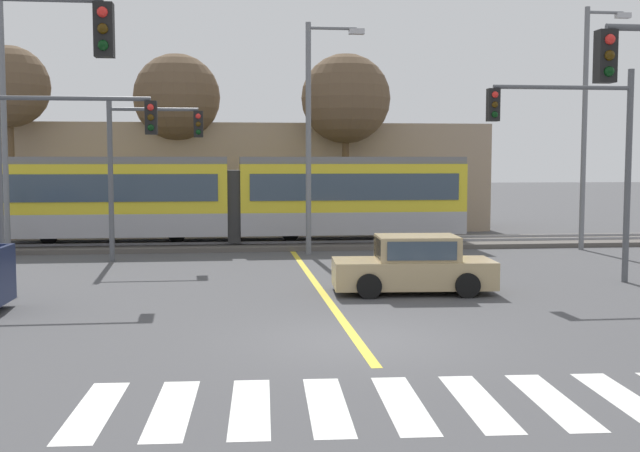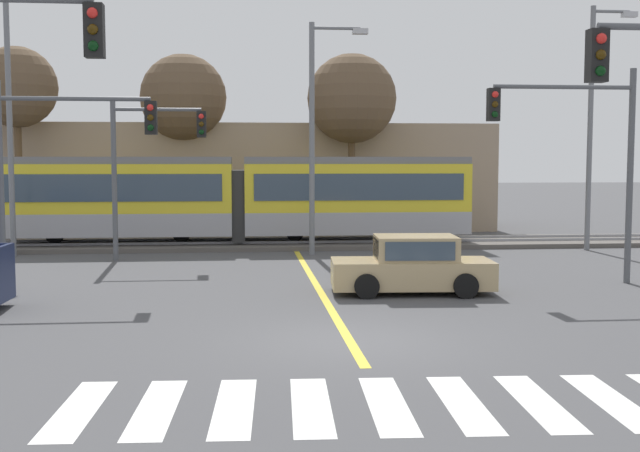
{
  "view_description": "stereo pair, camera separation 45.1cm",
  "coord_description": "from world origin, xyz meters",
  "px_view_note": "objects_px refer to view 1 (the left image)",
  "views": [
    {
      "loc": [
        -2.52,
        -15.14,
        3.54
      ],
      "look_at": [
        0.17,
        7.72,
        1.6
      ],
      "focal_mm": 45.0,
      "sensor_mm": 36.0,
      "label": 1
    },
    {
      "loc": [
        -2.07,
        -15.18,
        3.54
      ],
      "look_at": [
        0.17,
        7.72,
        1.6
      ],
      "focal_mm": 45.0,
      "sensor_mm": 36.0,
      "label": 2
    }
  ],
  "objects_px": {
    "traffic_light_far_left": "(143,154)",
    "street_lamp_west": "(8,101)",
    "sedan_crossing": "(414,266)",
    "street_lamp_centre": "(314,124)",
    "bare_tree_far_west": "(9,88)",
    "bare_tree_east": "(346,99)",
    "street_lamp_east": "(588,116)",
    "traffic_light_mid_left": "(57,151)",
    "light_rail_tram": "(234,196)",
    "bare_tree_west": "(177,98)",
    "traffic_light_mid_right": "(580,143)"
  },
  "relations": [
    {
      "from": "street_lamp_centre",
      "to": "street_lamp_east",
      "type": "xyz_separation_m",
      "value": [
        10.68,
        0.38,
        0.39
      ]
    },
    {
      "from": "bare_tree_east",
      "to": "bare_tree_west",
      "type": "bearing_deg",
      "value": 172.38
    },
    {
      "from": "traffic_light_far_left",
      "to": "bare_tree_east",
      "type": "height_order",
      "value": "bare_tree_east"
    },
    {
      "from": "traffic_light_mid_right",
      "to": "street_lamp_east",
      "type": "xyz_separation_m",
      "value": [
        3.97,
        8.04,
        1.2
      ]
    },
    {
      "from": "light_rail_tram",
      "to": "bare_tree_east",
      "type": "relative_size",
      "value": 2.22
    },
    {
      "from": "traffic_light_mid_left",
      "to": "street_lamp_west",
      "type": "xyz_separation_m",
      "value": [
        -3.16,
        7.64,
        1.84
      ]
    },
    {
      "from": "bare_tree_far_west",
      "to": "bare_tree_east",
      "type": "height_order",
      "value": "bare_tree_far_west"
    },
    {
      "from": "sedan_crossing",
      "to": "bare_tree_far_west",
      "type": "bearing_deg",
      "value": 131.97
    },
    {
      "from": "street_lamp_centre",
      "to": "bare_tree_east",
      "type": "relative_size",
      "value": 1.01
    },
    {
      "from": "street_lamp_east",
      "to": "bare_tree_far_west",
      "type": "height_order",
      "value": "street_lamp_east"
    },
    {
      "from": "street_lamp_west",
      "to": "bare_tree_west",
      "type": "distance_m",
      "value": 9.73
    },
    {
      "from": "traffic_light_mid_right",
      "to": "sedan_crossing",
      "type": "bearing_deg",
      "value": -167.78
    },
    {
      "from": "sedan_crossing",
      "to": "traffic_light_mid_right",
      "type": "relative_size",
      "value": 0.71
    },
    {
      "from": "sedan_crossing",
      "to": "street_lamp_centre",
      "type": "height_order",
      "value": "street_lamp_centre"
    },
    {
      "from": "street_lamp_east",
      "to": "bare_tree_west",
      "type": "distance_m",
      "value": 18.08
    },
    {
      "from": "street_lamp_centre",
      "to": "street_lamp_east",
      "type": "height_order",
      "value": "street_lamp_east"
    },
    {
      "from": "bare_tree_west",
      "to": "traffic_light_far_left",
      "type": "bearing_deg",
      "value": -93.49
    },
    {
      "from": "street_lamp_centre",
      "to": "bare_tree_far_west",
      "type": "distance_m",
      "value": 14.47
    },
    {
      "from": "traffic_light_far_left",
      "to": "street_lamp_centre",
      "type": "xyz_separation_m",
      "value": [
        6.02,
        1.17,
        1.1
      ]
    },
    {
      "from": "bare_tree_far_west",
      "to": "traffic_light_mid_right",
      "type": "bearing_deg",
      "value": -37.41
    },
    {
      "from": "sedan_crossing",
      "to": "traffic_light_far_left",
      "type": "distance_m",
      "value": 11.22
    },
    {
      "from": "street_lamp_west",
      "to": "bare_tree_west",
      "type": "relative_size",
      "value": 1.19
    },
    {
      "from": "street_lamp_west",
      "to": "bare_tree_far_west",
      "type": "relative_size",
      "value": 1.18
    },
    {
      "from": "traffic_light_mid_right",
      "to": "street_lamp_centre",
      "type": "xyz_separation_m",
      "value": [
        -6.71,
        7.66,
        0.81
      ]
    },
    {
      "from": "bare_tree_east",
      "to": "street_lamp_west",
      "type": "bearing_deg",
      "value": -151.95
    },
    {
      "from": "sedan_crossing",
      "to": "traffic_light_mid_left",
      "type": "xyz_separation_m",
      "value": [
        -9.38,
        1.58,
        3.03
      ]
    },
    {
      "from": "traffic_light_mid_right",
      "to": "street_lamp_west",
      "type": "relative_size",
      "value": 0.61
    },
    {
      "from": "street_lamp_west",
      "to": "bare_tree_east",
      "type": "height_order",
      "value": "street_lamp_west"
    },
    {
      "from": "traffic_light_far_left",
      "to": "traffic_light_mid_right",
      "type": "distance_m",
      "value": 14.29
    },
    {
      "from": "traffic_light_far_left",
      "to": "traffic_light_mid_right",
      "type": "xyz_separation_m",
      "value": [
        12.73,
        -6.49,
        0.29
      ]
    },
    {
      "from": "bare_tree_west",
      "to": "bare_tree_east",
      "type": "xyz_separation_m",
      "value": [
        7.73,
        -1.03,
        -0.07
      ]
    },
    {
      "from": "bare_tree_west",
      "to": "street_lamp_centre",
      "type": "bearing_deg",
      "value": -57.5
    },
    {
      "from": "street_lamp_centre",
      "to": "street_lamp_east",
      "type": "bearing_deg",
      "value": 2.04
    },
    {
      "from": "street_lamp_west",
      "to": "street_lamp_east",
      "type": "xyz_separation_m",
      "value": [
        21.53,
        -0.1,
        -0.38
      ]
    },
    {
      "from": "light_rail_tram",
      "to": "sedan_crossing",
      "type": "bearing_deg",
      "value": -68.6
    },
    {
      "from": "bare_tree_west",
      "to": "bare_tree_east",
      "type": "distance_m",
      "value": 7.8
    },
    {
      "from": "traffic_light_mid_left",
      "to": "street_lamp_east",
      "type": "xyz_separation_m",
      "value": [
        18.37,
        7.54,
        1.46
      ]
    },
    {
      "from": "traffic_light_far_left",
      "to": "street_lamp_west",
      "type": "height_order",
      "value": "street_lamp_west"
    },
    {
      "from": "sedan_crossing",
      "to": "traffic_light_mid_right",
      "type": "height_order",
      "value": "traffic_light_mid_right"
    },
    {
      "from": "traffic_light_mid_right",
      "to": "traffic_light_mid_left",
      "type": "xyz_separation_m",
      "value": [
        -14.4,
        0.5,
        -0.26
      ]
    },
    {
      "from": "traffic_light_mid_right",
      "to": "bare_tree_east",
      "type": "bearing_deg",
      "value": 106.24
    },
    {
      "from": "traffic_light_far_left",
      "to": "street_lamp_west",
      "type": "relative_size",
      "value": 0.56
    },
    {
      "from": "street_lamp_centre",
      "to": "street_lamp_east",
      "type": "relative_size",
      "value": 0.91
    },
    {
      "from": "bare_tree_far_west",
      "to": "bare_tree_west",
      "type": "distance_m",
      "value": 7.24
    },
    {
      "from": "traffic_light_mid_left",
      "to": "street_lamp_east",
      "type": "bearing_deg",
      "value": 22.32
    },
    {
      "from": "sedan_crossing",
      "to": "bare_tree_far_west",
      "type": "xyz_separation_m",
      "value": [
        -14.2,
        15.79,
        5.9
      ]
    },
    {
      "from": "traffic_light_far_left",
      "to": "traffic_light_mid_left",
      "type": "distance_m",
      "value": 6.22
    },
    {
      "from": "light_rail_tram",
      "to": "street_lamp_centre",
      "type": "height_order",
      "value": "street_lamp_centre"
    },
    {
      "from": "light_rail_tram",
      "to": "street_lamp_west",
      "type": "bearing_deg",
      "value": -162.42
    },
    {
      "from": "traffic_light_mid_left",
      "to": "light_rail_tram",
      "type": "bearing_deg",
      "value": 64.77
    }
  ]
}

